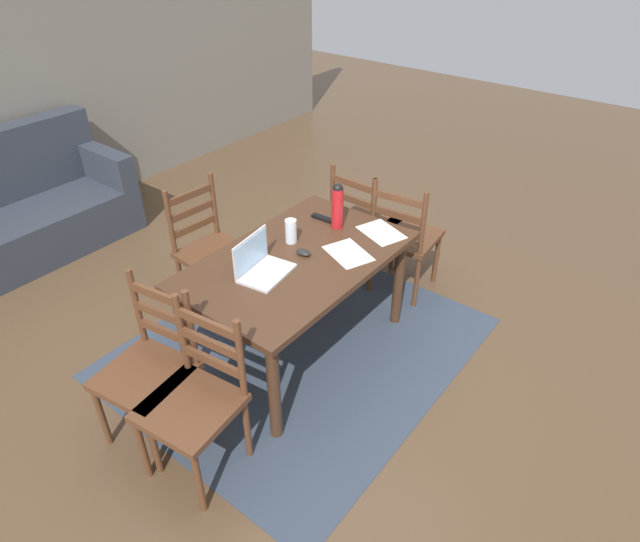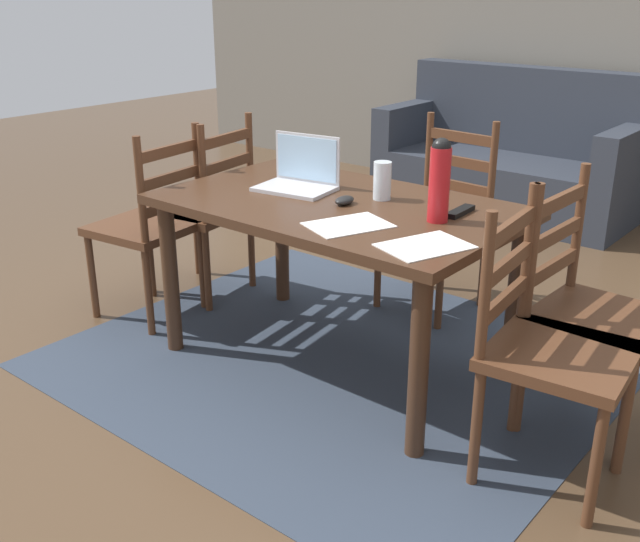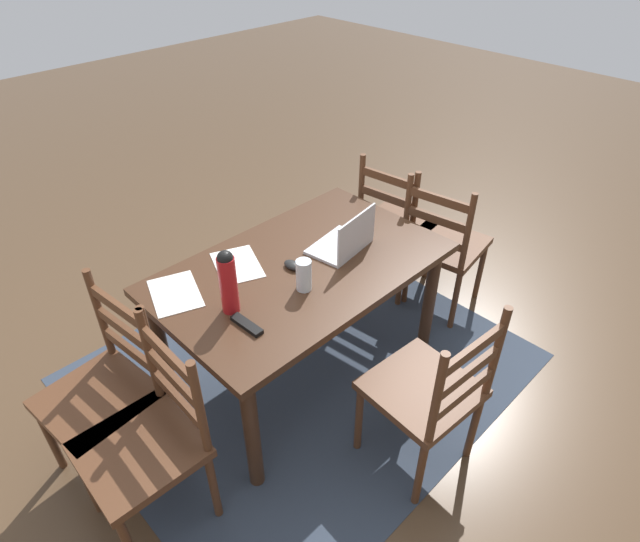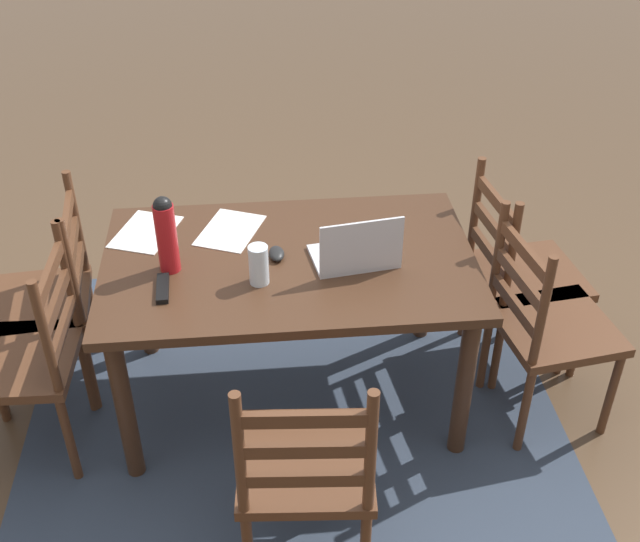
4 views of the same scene
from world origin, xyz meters
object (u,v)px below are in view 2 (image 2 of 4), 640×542
(laptop, at_px, (300,175))
(drinking_glass, at_px, (382,181))
(chair_left_near, at_px, (150,226))
(water_bottle, at_px, (440,179))
(chair_far_head, at_px, (438,219))
(tv_remote, at_px, (460,212))
(chair_right_near, at_px, (548,349))
(computer_mouse, at_px, (344,200))
(couch, at_px, (510,161))
(dining_table, at_px, (337,224))
(chair_right_far, at_px, (590,313))
(chair_left_far, at_px, (205,210))

(laptop, bearing_deg, drinking_glass, 12.18)
(laptop, bearing_deg, chair_left_near, -162.43)
(chair_left_near, bearing_deg, water_bottle, 7.94)
(chair_far_head, distance_m, tv_remote, 0.85)
(chair_right_near, relative_size, chair_left_near, 1.00)
(chair_far_head, bearing_deg, computer_mouse, -86.98)
(drinking_glass, xyz_separation_m, computer_mouse, (-0.07, -0.16, -0.06))
(water_bottle, relative_size, tv_remote, 1.85)
(couch, height_order, drinking_glass, couch)
(chair_left_near, xyz_separation_m, drinking_glass, (1.13, 0.32, 0.35))
(dining_table, relative_size, chair_right_far, 1.53)
(chair_left_near, height_order, couch, couch)
(chair_left_far, distance_m, water_bottle, 1.54)
(chair_right_near, distance_m, couch, 3.23)
(computer_mouse, bearing_deg, water_bottle, 3.29)
(dining_table, distance_m, couch, 2.73)
(laptop, height_order, tv_remote, laptop)
(chair_right_near, bearing_deg, drinking_glass, 159.77)
(chair_right_near, height_order, drinking_glass, chair_right_near)
(chair_left_far, relative_size, drinking_glass, 6.07)
(chair_right_far, xyz_separation_m, couch, (-1.51, 2.49, -0.11))
(dining_table, height_order, computer_mouse, computer_mouse)
(dining_table, relative_size, laptop, 4.15)
(chair_left_near, height_order, chair_left_far, same)
(water_bottle, bearing_deg, couch, 109.88)
(water_bottle, distance_m, drinking_glass, 0.36)
(chair_right_near, distance_m, tv_remote, 0.70)
(water_bottle, height_order, computer_mouse, water_bottle)
(chair_right_near, relative_size, chair_left_far, 1.00)
(laptop, bearing_deg, chair_right_far, 5.13)
(drinking_glass, height_order, tv_remote, drinking_glass)
(computer_mouse, relative_size, tv_remote, 0.59)
(chair_right_near, bearing_deg, chair_right_far, 90.03)
(dining_table, xyz_separation_m, drinking_glass, (0.12, 0.15, 0.17))
(drinking_glass, bearing_deg, chair_far_head, 99.75)
(dining_table, height_order, chair_left_far, chair_left_far)
(chair_left_near, distance_m, computer_mouse, 1.11)
(chair_right_near, xyz_separation_m, chair_far_head, (-1.01, 1.00, 0.00))
(chair_right_near, distance_m, drinking_glass, 1.02)
(chair_right_far, distance_m, computer_mouse, 1.03)
(chair_right_far, bearing_deg, water_bottle, -165.06)
(dining_table, relative_size, chair_left_near, 1.53)
(dining_table, height_order, water_bottle, water_bottle)
(chair_left_near, height_order, chair_right_far, same)
(water_bottle, xyz_separation_m, drinking_glass, (-0.33, 0.12, -0.09))
(couch, relative_size, computer_mouse, 18.00)
(dining_table, distance_m, drinking_glass, 0.26)
(chair_right_near, height_order, couch, couch)
(couch, bearing_deg, computer_mouse, -78.45)
(couch, bearing_deg, water_bottle, -70.12)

